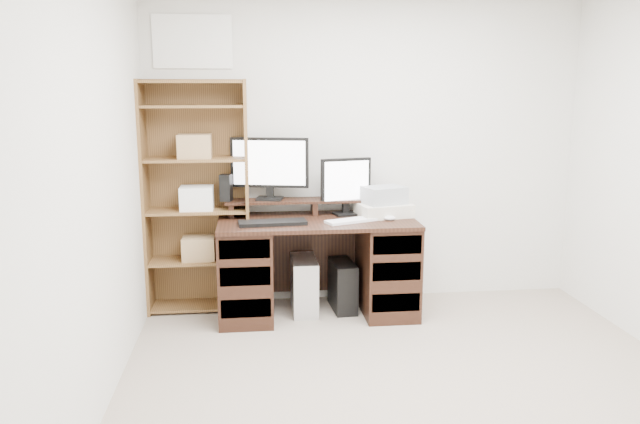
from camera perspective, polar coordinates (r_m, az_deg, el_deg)
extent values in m
cube|color=gray|center=(3.58, 10.00, -18.15)|extent=(3.50, 4.00, 0.02)
cube|color=silver|center=(5.10, 4.18, 5.81)|extent=(3.50, 0.02, 2.50)
cube|color=silver|center=(3.14, -21.68, 1.46)|extent=(0.02, 4.00, 2.50)
cube|color=white|center=(5.00, -11.58, 15.02)|extent=(0.60, 0.01, 0.40)
cube|color=black|center=(4.75, -0.27, -0.88)|extent=(1.50, 0.70, 0.03)
cube|color=black|center=(4.82, -6.81, -5.39)|extent=(0.40, 0.66, 0.72)
cube|color=black|center=(4.93, 6.14, -4.99)|extent=(0.40, 0.66, 0.72)
cube|color=black|center=(5.15, -0.66, -3.73)|extent=(1.48, 0.02, 0.65)
cube|color=black|center=(4.56, -6.78, -8.74)|extent=(0.36, 0.01, 0.14)
cube|color=black|center=(4.49, -6.85, -5.86)|extent=(0.36, 0.01, 0.14)
cube|color=black|center=(4.43, -6.92, -3.39)|extent=(0.36, 0.01, 0.14)
cube|color=black|center=(4.68, 6.95, -8.22)|extent=(0.36, 0.01, 0.14)
cube|color=black|center=(4.61, 7.02, -5.41)|extent=(0.36, 0.01, 0.14)
cube|color=black|center=(4.55, 7.08, -3.00)|extent=(0.36, 0.01, 0.14)
cube|color=black|center=(4.93, -8.08, 0.23)|extent=(0.04, 0.20, 0.10)
cube|color=black|center=(4.95, -0.54, 0.40)|extent=(0.04, 0.20, 0.10)
cube|color=black|center=(5.05, 6.82, 0.55)|extent=(0.04, 0.20, 0.10)
cube|color=black|center=(4.94, -0.54, 1.08)|extent=(1.40, 0.22, 0.02)
cube|color=black|center=(4.92, -4.63, 1.23)|extent=(0.23, 0.20, 0.02)
cube|color=black|center=(4.93, -4.59, 2.02)|extent=(0.06, 0.04, 0.11)
cube|color=black|center=(4.90, -4.63, 4.53)|extent=(0.61, 0.17, 0.39)
cube|color=white|center=(4.88, -4.68, 4.50)|extent=(0.56, 0.12, 0.35)
cube|color=black|center=(4.92, 2.44, -0.17)|extent=(0.22, 0.19, 0.02)
cube|color=black|center=(4.93, 2.36, 0.59)|extent=(0.06, 0.04, 0.11)
cube|color=black|center=(4.90, 2.38, 2.88)|extent=(0.41, 0.13, 0.35)
cube|color=white|center=(4.88, 2.47, 2.84)|extent=(0.36, 0.08, 0.31)
cube|color=black|center=(4.89, -8.58, 2.21)|extent=(0.10, 0.10, 0.21)
cube|color=black|center=(4.59, -4.36, -0.98)|extent=(0.51, 0.20, 0.03)
cube|color=white|center=(4.68, 2.99, -0.77)|extent=(0.44, 0.28, 0.02)
ellipsoid|color=silver|center=(4.74, 6.41, -0.56)|extent=(0.10, 0.08, 0.04)
cube|color=beige|center=(4.89, 5.86, 0.21)|extent=(0.45, 0.37, 0.10)
cube|color=#93999D|center=(4.87, 5.89, 1.55)|extent=(0.37, 0.31, 0.13)
cube|color=silver|center=(4.93, -1.46, -6.68)|extent=(0.19, 0.43, 0.43)
cube|color=black|center=(4.99, 2.08, -6.73)|extent=(0.19, 0.40, 0.39)
cube|color=#19FF33|center=(4.78, 2.59, -6.49)|extent=(0.01, 0.00, 0.01)
cube|color=brown|center=(4.95, -15.67, 1.15)|extent=(0.02, 0.30, 1.80)
cube|color=brown|center=(4.89, -6.67, 1.37)|extent=(0.02, 0.30, 1.80)
cube|color=brown|center=(5.04, -11.07, 1.55)|extent=(0.80, 0.01, 1.80)
cube|color=brown|center=(5.13, -10.82, -8.35)|extent=(0.75, 0.28, 0.02)
cube|color=brown|center=(5.01, -10.98, -4.37)|extent=(0.75, 0.28, 0.02)
cube|color=brown|center=(4.92, -11.15, 0.12)|extent=(0.75, 0.28, 0.02)
cube|color=brown|center=(4.86, -11.34, 4.75)|extent=(0.75, 0.28, 0.02)
cube|color=brown|center=(4.83, -11.52, 9.46)|extent=(0.75, 0.28, 0.02)
cube|color=brown|center=(4.83, -11.61, 11.59)|extent=(0.75, 0.28, 0.02)
cube|color=#A07F54|center=(4.99, -11.02, -3.26)|extent=(0.25, 0.20, 0.18)
cube|color=white|center=(4.90, -11.20, 1.26)|extent=(0.25, 0.20, 0.18)
cube|color=#A07F54|center=(4.85, -11.38, 5.92)|extent=(0.25, 0.20, 0.18)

